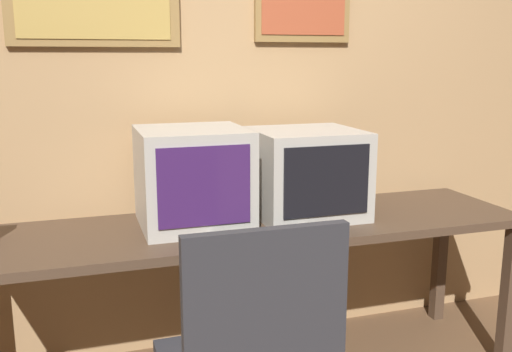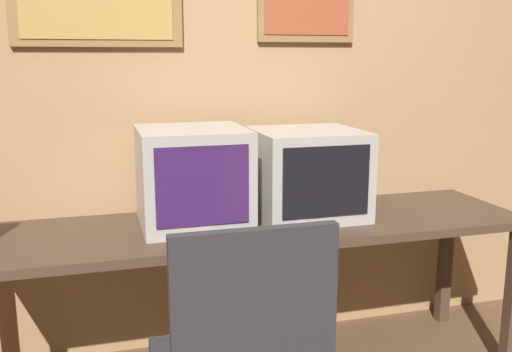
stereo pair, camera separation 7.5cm
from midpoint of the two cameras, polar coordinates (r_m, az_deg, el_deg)
name	(u,v)px [view 1 (the left image)]	position (r m, az deg, el deg)	size (l,w,h in m)	color
wall_back	(228,76)	(2.71, -3.61, 9.92)	(8.00, 0.08, 2.60)	tan
desk	(256,238)	(2.42, -0.89, -6.24)	(2.32, 0.61, 0.71)	#4C3828
monitor_left	(193,177)	(2.35, -7.24, -0.12)	(0.43, 0.44, 0.40)	#B7B2A8
monitor_right	(306,173)	(2.48, 4.17, 0.32)	(0.45, 0.43, 0.38)	#B7B2A8
keyboard_main	(262,236)	(2.18, -0.43, -6.06)	(0.39, 0.14, 0.03)	beige
mouse_near_keyboard	(325,230)	(2.26, 5.98, -5.39)	(0.07, 0.10, 0.03)	black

